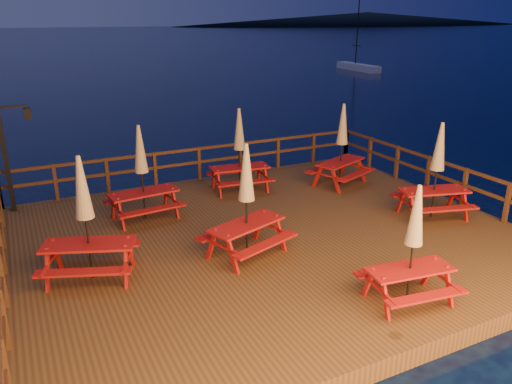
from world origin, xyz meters
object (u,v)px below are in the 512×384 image
picnic_table_0 (413,243)px  picnic_table_1 (85,217)px  sailboat (358,67)px  picnic_table_2 (437,169)px  lamp_post (10,147)px

picnic_table_0 → picnic_table_1: bearing=153.3°
picnic_table_0 → sailboat: bearing=61.6°
sailboat → picnic_table_0: size_ratio=4.28×
picnic_table_0 → picnic_table_1: size_ratio=0.89×
picnic_table_0 → picnic_table_2: 4.59m
sailboat → picnic_table_1: (-32.48, -33.63, 1.42)m
lamp_post → picnic_table_0: lamp_post is taller
lamp_post → picnic_table_2: (9.84, -5.47, -0.47)m
picnic_table_2 → picnic_table_1: bearing=-168.2°
lamp_post → picnic_table_0: size_ratio=1.29×
lamp_post → picnic_table_2: 11.27m
picnic_table_2 → sailboat: bearing=71.2°
lamp_post → picnic_table_0: bearing=-53.1°
picnic_table_1 → picnic_table_2: picnic_table_1 is taller
picnic_table_1 → lamp_post: bearing=124.8°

